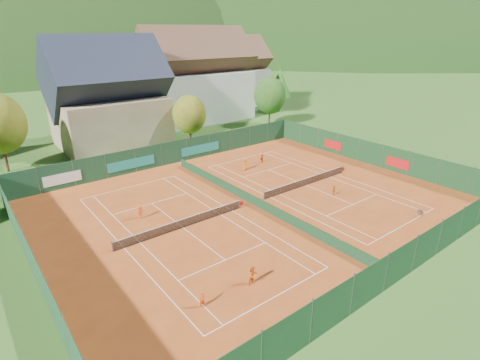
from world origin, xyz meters
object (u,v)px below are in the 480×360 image
Objects in this scene: player_left_mid at (253,275)px; hotel_block_b at (230,76)px; player_right_far_a at (245,164)px; hotel_block_a at (196,81)px; player_right_near at (334,190)px; ball_hopper at (420,212)px; player_left_near at (202,300)px; player_right_far_b at (262,158)px; player_left_far at (140,212)px; chalet at (109,101)px.

hotel_block_b is at bearing 55.46° from player_left_mid.
player_right_far_a is at bearing 53.53° from player_left_mid.
hotel_block_a is at bearing -150.26° from hotel_block_b.
ball_hopper is at bearing -102.68° from player_right_near.
player_right_far_a is (-5.05, 20.07, 0.20)m from ball_hopper.
hotel_block_a is 14.22× the size of player_right_far_a.
player_left_mid reaches higher than player_left_near.
player_left_mid is (-18.84, 1.93, 0.20)m from ball_hopper.
player_right_far_b is at bearing 43.93° from player_left_near.
player_right_far_b is (-6.82, -26.95, -6.77)m from hotel_block_a.
player_left_far reaches higher than ball_hopper.
player_right_near is at bearing 63.13° from player_right_far_b.
hotel_block_a is 1.25× the size of hotel_block_b.
chalet is 24.97m from player_right_far_b.
hotel_block_a is 41.06m from player_right_near.
player_right_far_a is 3.71m from player_right_far_b.
player_left_near is 0.85× the size of player_left_far.
player_right_near reaches higher than ball_hopper.
player_right_near is at bearing 19.11° from player_left_near.
player_right_far_b reaches higher than player_left_near.
hotel_block_b is at bearing -143.13° from player_right_far_b.
chalet reaches higher than ball_hopper.
player_left_far is at bearing 99.17° from player_left_mid.
hotel_block_a is 41.92m from player_left_far.
player_right_near is (-21.83, -47.73, -6.03)m from hotel_block_b.
player_left_far is at bearing -105.65° from chalet.
player_right_near is 12.82m from player_right_far_b.
chalet reaches higher than player_right_near.
player_left_near is 25.28m from player_right_far_a.
hotel_block_b is at bearing 54.48° from player_left_near.
ball_hopper is 18.94m from player_left_mid.
player_left_near is (-28.24, -45.76, -6.78)m from hotel_block_a.
hotel_block_b is 52.82m from player_right_near.
hotel_block_a is 30.44m from player_right_far_a.
player_left_far is (-40.28, -39.98, -5.91)m from hotel_block_b.
chalet is 41.26m from player_left_near.
player_right_far_b is (12.18, -20.95, -6.01)m from chalet.
player_left_far is (-26.28, -31.98, -6.68)m from hotel_block_a.
player_left_near is 0.80× the size of player_left_mid.
player_left_mid is at bearing -0.30° from player_left_near.
player_right_far_a reaches higher than player_right_near.
player_left_mid is (-38.20, -53.97, -5.87)m from hotel_block_b.
hotel_block_b is 57.05m from player_left_far.
player_right_near is (-7.83, -39.73, -6.79)m from hotel_block_a.
player_right_far_a reaches higher than player_left_far.
chalet reaches higher than player_left_far.
player_left_far is 20.10m from player_right_far_b.
chalet is 11.48× the size of player_left_far.
player_right_far_a is at bearing -68.54° from chalet.
hotel_block_b reaches higher than player_left_mid.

